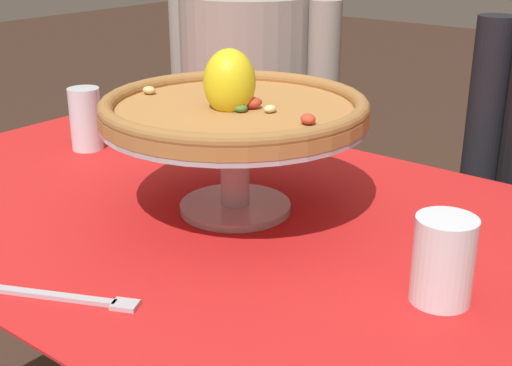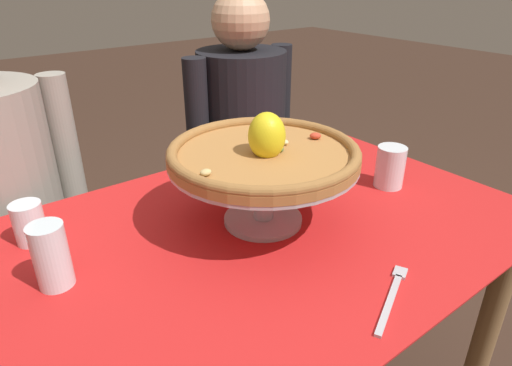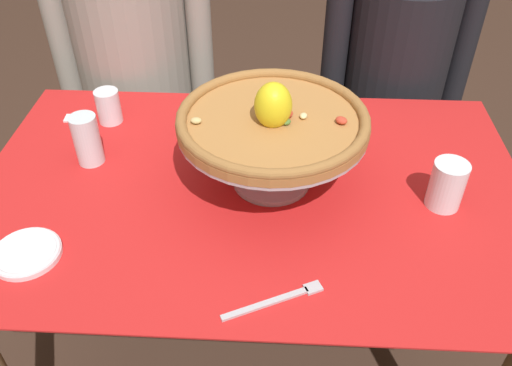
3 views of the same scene
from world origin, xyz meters
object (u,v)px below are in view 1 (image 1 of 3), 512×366
pizza_stand (235,144)px  water_glass_side_left (86,123)px  water_glass_side_right (443,265)px  diner_left (250,146)px  sugar_packet (122,120)px  pizza (234,106)px  water_glass_back_left (151,112)px  dinner_fork (72,298)px

pizza_stand → water_glass_side_left: pizza_stand is taller
water_glass_side_right → diner_left: diner_left is taller
pizza_stand → sugar_packet: pizza_stand is taller
sugar_packet → pizza: bearing=-23.8°
water_glass_side_right → diner_left: (-0.85, 0.68, -0.19)m
water_glass_side_left → water_glass_back_left: size_ratio=1.39×
water_glass_back_left → sugar_packet: bearing=177.9°
sugar_packet → water_glass_side_left: bearing=-60.5°
pizza_stand → water_glass_side_right: 0.39m
sugar_packet → water_glass_side_right: bearing=-17.9°
pizza → water_glass_side_left: (-0.44, 0.06, -0.12)m
pizza_stand → water_glass_side_left: size_ratio=3.27×
pizza → water_glass_side_right: bearing=-8.7°
pizza_stand → water_glass_side_right: pizza_stand is taller
pizza_stand → diner_left: diner_left is taller
pizza → water_glass_back_left: (-0.44, 0.24, -0.14)m
pizza → water_glass_side_right: size_ratio=3.74×
water_glass_back_left → water_glass_side_right: bearing=-19.7°
pizza_stand → dinner_fork: pizza_stand is taller
pizza → water_glass_side_left: bearing=172.6°
pizza_stand → diner_left: (-0.47, 0.62, -0.26)m
dinner_fork → sugar_packet: size_ratio=3.75×
water_glass_back_left → pizza: bearing=-28.1°
water_glass_side_right → dinner_fork: 0.46m
water_glass_side_left → dinner_fork: size_ratio=0.67×
pizza → diner_left: 0.85m
water_glass_side_right → water_glass_side_left: bearing=172.0°
water_glass_back_left → water_glass_side_right: size_ratio=0.82×
pizza_stand → water_glass_side_left: (-0.44, 0.06, -0.06)m
diner_left → sugar_packet: bearing=-100.9°
diner_left → dinner_fork: bearing=-62.8°
pizza → dinner_fork: 0.38m
pizza → water_glass_back_left: size_ratio=4.57×
water_glass_side_left → dinner_fork: 0.62m
water_glass_side_left → sugar_packet: 0.22m
dinner_fork → sugar_packet: (-0.57, 0.58, -0.00)m
dinner_fork → water_glass_side_right: bearing=38.6°
pizza_stand → sugar_packet: (-0.55, 0.24, -0.11)m
water_glass_side_left → dinner_fork: bearing=-40.6°
sugar_packet → water_glass_back_left: bearing=-2.1°
pizza → dinner_fork: bearing=-86.1°
pizza_stand → water_glass_side_right: (0.38, -0.06, -0.06)m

